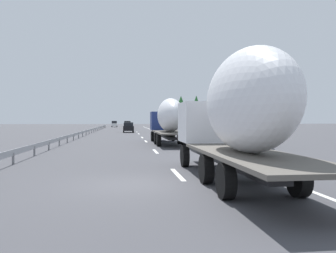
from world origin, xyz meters
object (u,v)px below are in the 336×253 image
object	(u,v)px
truck_lead	(168,119)
truck_trailing	(236,112)
road_sign	(175,120)
car_white_van	(114,124)
car_black_suv	(128,127)
car_yellow_coupe	(127,125)

from	to	relation	value
truck_lead	truck_trailing	distance (m)	19.46
truck_lead	road_sign	size ratio (longest dim) A/B	3.81
car_white_van	car_black_suv	bearing A→B (deg)	-175.11
car_yellow_coupe	road_sign	distance (m)	42.21
truck_lead	car_yellow_coupe	world-z (taller)	truck_lead
road_sign	car_yellow_coupe	bearing A→B (deg)	8.84
truck_trailing	road_sign	size ratio (longest dim) A/B	3.77
truck_trailing	road_sign	xyz separation A→B (m)	(36.26, -3.10, -0.29)
truck_trailing	car_white_van	bearing A→B (deg)	4.38
truck_trailing	car_white_van	world-z (taller)	truck_trailing
road_sign	car_white_van	bearing A→B (deg)	10.02
car_black_suv	road_sign	xyz separation A→B (m)	(-13.29, -6.48, 1.34)
car_black_suv	road_sign	distance (m)	14.85
truck_trailing	car_yellow_coupe	world-z (taller)	truck_trailing
truck_trailing	car_black_suv	bearing A→B (deg)	3.90
truck_trailing	car_white_van	xyz separation A→B (m)	(94.86, 7.26, -1.60)
car_white_van	road_sign	world-z (taller)	road_sign
truck_lead	car_yellow_coupe	distance (m)	58.60
truck_trailing	car_black_suv	distance (m)	49.70
truck_lead	road_sign	bearing A→B (deg)	-10.46
truck_trailing	road_sign	distance (m)	36.39
truck_lead	car_white_van	world-z (taller)	truck_lead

